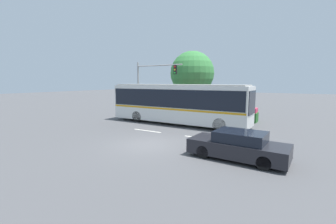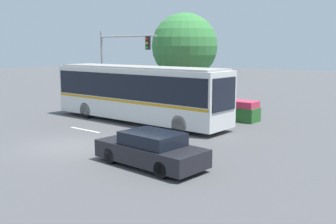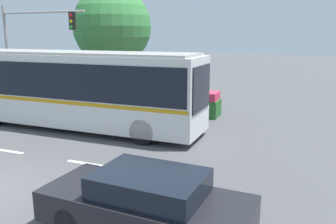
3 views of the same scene
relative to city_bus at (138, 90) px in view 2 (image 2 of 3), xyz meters
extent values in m
plane|color=#4C4C4F|center=(1.72, -6.58, -1.93)|extent=(140.00, 140.00, 0.00)
cube|color=silver|center=(-0.01, 0.00, -0.16)|extent=(12.18, 2.65, 3.04)
cube|color=black|center=(-0.01, 0.00, 0.33)|extent=(11.94, 2.69, 1.46)
cube|color=#C68C14|center=(-0.01, 0.00, -0.52)|extent=(12.06, 2.68, 0.14)
cube|color=black|center=(6.08, -0.07, 0.21)|extent=(0.08, 2.14, 1.70)
cube|color=#959592|center=(-0.01, 0.00, 1.41)|extent=(11.69, 2.44, 0.10)
cylinder|color=black|center=(4.13, 1.06, -1.43)|extent=(1.00, 0.31, 1.00)
cylinder|color=black|center=(4.11, -1.15, -1.43)|extent=(1.00, 0.31, 1.00)
cylinder|color=black|center=(-3.52, 1.15, -1.43)|extent=(1.00, 0.31, 1.00)
cylinder|color=black|center=(-3.55, -1.07, -1.43)|extent=(1.00, 0.31, 1.00)
cube|color=black|center=(6.72, -6.48, -1.42)|extent=(4.58, 2.07, 0.67)
cube|color=black|center=(6.83, -6.49, -0.84)|extent=(2.33, 1.74, 0.49)
cylinder|color=black|center=(5.28, -7.22, -1.62)|extent=(0.62, 0.25, 0.61)
cylinder|color=black|center=(5.37, -5.60, -1.62)|extent=(0.62, 0.25, 0.61)
cylinder|color=black|center=(8.02, -7.36, -1.62)|extent=(0.62, 0.25, 0.61)
cylinder|color=black|center=(8.10, -5.74, -1.62)|extent=(0.62, 0.25, 0.61)
cylinder|color=gray|center=(-6.78, 3.24, 0.94)|extent=(0.18, 0.18, 5.73)
cylinder|color=gray|center=(-4.02, 3.24, 3.38)|extent=(5.51, 0.12, 0.12)
cube|color=black|center=(-2.04, 3.24, 2.88)|extent=(0.30, 0.22, 0.90)
cylinder|color=red|center=(-2.04, 3.12, 3.18)|extent=(0.18, 0.02, 0.18)
cylinder|color=yellow|center=(-2.04, 3.12, 2.88)|extent=(0.18, 0.02, 0.18)
cylinder|color=green|center=(-2.04, 3.12, 2.58)|extent=(0.18, 0.02, 0.18)
cube|color=#286028|center=(2.29, 4.22, -1.50)|extent=(7.01, 1.22, 0.86)
cube|color=#CC3351|center=(2.29, 4.22, -0.87)|extent=(6.87, 1.16, 0.40)
cylinder|color=brown|center=(-2.28, 7.79, -0.54)|extent=(0.26, 0.26, 2.77)
sphere|color=#387F3D|center=(-2.28, 7.79, 2.69)|extent=(5.14, 5.14, 5.14)
cube|color=silver|center=(3.75, -3.67, -1.92)|extent=(2.40, 0.16, 0.01)
cube|color=silver|center=(-0.59, -3.66, -1.92)|extent=(2.40, 0.16, 0.01)
cube|color=silver|center=(5.39, -3.38, -1.92)|extent=(2.40, 0.16, 0.01)
camera|label=1|loc=(9.24, -17.13, 1.70)|focal=24.41mm
camera|label=2|loc=(16.57, -17.60, 2.54)|focal=42.74mm
camera|label=3|loc=(9.58, -12.52, 2.18)|focal=36.75mm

